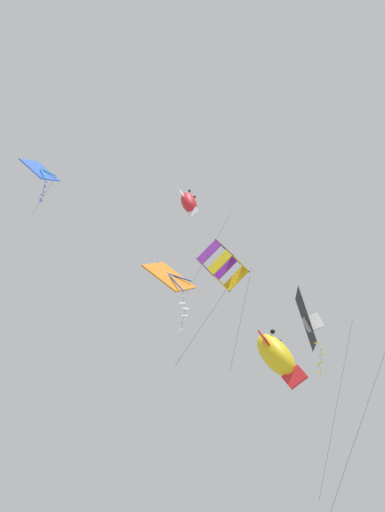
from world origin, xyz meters
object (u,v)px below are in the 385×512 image
(kite_box_low_drifter, at_px, (223,265))
(kite_fish_highest, at_px, (189,203))
(kite_diamond_mid_left, at_px, (169,277))
(kite_delta_upper_right, at_px, (308,320))
(kite_diamond_near_right, at_px, (40,170))
(kite_fish_near_left, at_px, (276,355))

(kite_box_low_drifter, height_order, kite_fish_highest, kite_fish_highest)
(kite_diamond_mid_left, bearing_deg, kite_box_low_drifter, -167.38)
(kite_fish_highest, relative_size, kite_delta_upper_right, 0.90)
(kite_box_low_drifter, height_order, kite_diamond_near_right, kite_diamond_near_right)
(kite_diamond_mid_left, distance_m, kite_delta_upper_right, 8.50)
(kite_diamond_near_right, bearing_deg, kite_delta_upper_right, 125.74)
(kite_fish_near_left, relative_size, kite_diamond_near_right, 1.80)
(kite_diamond_mid_left, relative_size, kite_fish_highest, 0.69)
(kite_diamond_mid_left, relative_size, kite_delta_upper_right, 0.62)
(kite_diamond_mid_left, relative_size, kite_box_low_drifter, 0.83)
(kite_diamond_near_right, xyz_separation_m, kite_delta_upper_right, (7.81, 8.44, -8.85))
(kite_diamond_mid_left, xyz_separation_m, kite_fish_near_left, (1.24, 3.24, -1.74))
(kite_diamond_mid_left, relative_size, kite_fish_near_left, 0.58)
(kite_box_low_drifter, relative_size, kite_diamond_near_right, 1.27)
(kite_fish_near_left, xyz_separation_m, kite_diamond_near_right, (-9.32, -4.03, 14.26))
(kite_diamond_near_right, xyz_separation_m, kite_fish_highest, (5.08, 4.70, -2.59))
(kite_fish_near_left, bearing_deg, kite_diamond_near_right, -83.15)
(kite_diamond_mid_left, height_order, kite_delta_upper_right, kite_delta_upper_right)
(kite_box_low_drifter, bearing_deg, kite_diamond_near_right, -59.80)
(kite_diamond_near_right, height_order, kite_delta_upper_right, kite_diamond_near_right)
(kite_fish_near_left, bearing_deg, kite_delta_upper_right, -177.76)
(kite_diamond_mid_left, bearing_deg, kite_fish_highest, -148.69)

